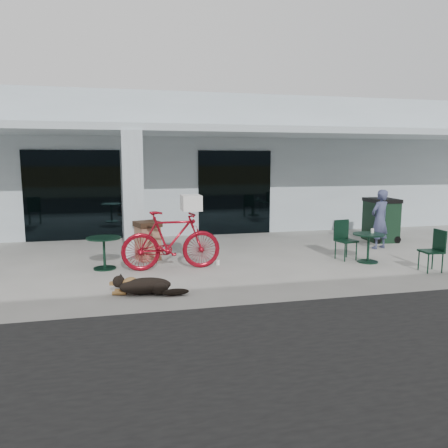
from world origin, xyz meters
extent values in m
plane|color=#A6A39C|center=(0.00, 0.00, 0.00)|extent=(80.00, 80.00, 0.00)
cube|color=silver|center=(0.00, 8.50, 2.25)|extent=(22.00, 7.00, 4.50)
cube|color=black|center=(-3.20, 4.98, 1.35)|extent=(2.80, 0.06, 2.70)
cube|color=black|center=(1.80, 4.98, 1.35)|extent=(2.40, 0.06, 2.70)
cube|color=silver|center=(-1.50, 2.30, 1.56)|extent=(0.50, 0.50, 3.12)
cube|color=silver|center=(0.00, 3.60, 3.21)|extent=(22.00, 2.80, 0.18)
imported|color=maroon|center=(-0.75, 0.71, 0.66)|extent=(2.18, 0.62, 1.31)
cube|color=white|center=(-0.30, 0.71, 1.48)|extent=(0.42, 0.56, 0.33)
cylinder|color=white|center=(0.34, 0.91, 0.05)|extent=(0.10, 0.10, 0.11)
imported|color=#3C4265|center=(5.04, 1.75, 0.81)|extent=(0.68, 0.56, 1.62)
cylinder|color=white|center=(4.01, 0.44, 0.74)|extent=(0.07, 0.07, 0.10)
camera|label=1|loc=(-1.77, -8.74, 2.41)|focal=35.00mm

